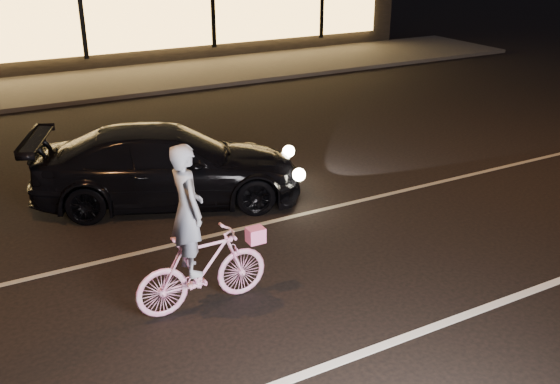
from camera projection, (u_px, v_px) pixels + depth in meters
ground at (340, 277)px, 8.49m from camera, size 90.00×90.00×0.00m
lane_stripe_near at (412, 335)px, 7.27m from camera, size 60.00×0.12×0.01m
lane_stripe_far at (272, 222)px, 10.10m from camera, size 60.00×0.10×0.01m
sidewalk at (102, 83)px, 18.97m from camera, size 30.00×4.00×0.12m
cyclist at (198, 252)px, 7.55m from camera, size 1.72×0.59×2.16m
sedan at (169, 165)px, 10.65m from camera, size 4.89×3.36×1.32m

